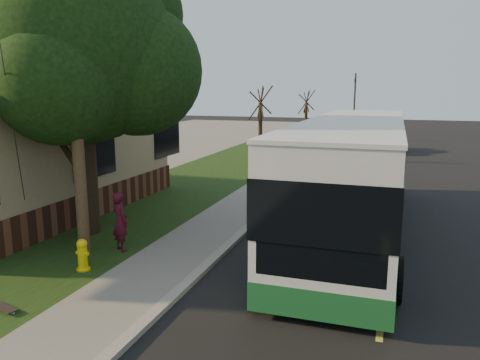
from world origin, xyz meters
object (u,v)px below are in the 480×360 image
Objects in this scene: distant_car at (387,141)px; skateboarder at (120,221)px; skateboard_spare at (1,307)px; bare_tree_near at (260,124)px; fire_hydrant at (83,255)px; transit_bus at (353,173)px; utility_pole at (72,69)px; leafy_tree at (84,52)px; traffic_signal at (354,100)px; bare_tree_far at (306,116)px.

skateboarder is at bearing -104.77° from distant_car.
bare_tree_near is at bearing 91.88° from skateboard_spare.
transit_bus reaches higher than fire_hydrant.
utility_pole is 5.52m from skateboard_spare.
utility_pole reaches higher than fire_hydrant.
bare_tree_near is at bearing 90.66° from utility_pole.
skateboard_spare is at bearing 115.66° from skateboarder.
leafy_tree is 23.48m from distant_car.
bare_tree_near is at bearing -55.53° from skateboarder.
leafy_tree is 7.09m from skateboard_spare.
traffic_signal reaches higher than skateboarder.
fire_hydrant is at bearing -87.14° from bare_tree_near.
distant_car is (7.08, 6.36, -1.41)m from bare_tree_near.
traffic_signal is at bearing 83.42° from utility_pole.
transit_bus is 9.47m from skateboard_spare.
skateboarder reaches higher than distant_car.
distant_car is (6.18, 24.36, 0.30)m from fire_hydrant.
bare_tree_far is (1.17, 27.35, -3.16)m from leafy_tree.
bare_tree_near is 20.27m from skateboard_spare.
utility_pole is 1.16× the size of leafy_tree.
traffic_signal is (3.81, 33.01, -1.47)m from utility_pole.
leafy_tree is 4.79m from skateboarder.
bare_tree_near is 0.99× the size of distant_car.
skateboard_spare is 0.20× the size of distant_car.
skateboarder is 0.36× the size of distant_car.
fire_hydrant is at bearing -59.33° from leafy_tree.
leafy_tree is at bearing -160.54° from transit_bus.
traffic_signal is at bearing 75.96° from bare_tree_near.
bare_tree_far is (0.50, 12.00, -0.15)m from bare_tree_near.
skateboard_spare is (-0.24, -2.16, -0.30)m from fire_hydrant.
bare_tree_near is 16.64m from skateboarder.
distant_car is (7.75, 21.71, -4.43)m from leafy_tree.
bare_tree_near is 2.79× the size of skateboarder.
transit_bus is 6.66m from skateboarder.
fire_hydrant is 0.09× the size of leafy_tree.
distant_car is (6.08, 22.92, -0.10)m from skateboarder.
bare_tree_near reaches higher than skateboard_spare.
fire_hydrant is 0.17× the size of bare_tree_near.
bare_tree_far is at bearing 139.47° from distant_car.
bare_tree_near is 1.07× the size of bare_tree_far.
leafy_tree is 1.94× the size of bare_tree_far.
utility_pole is 33.26m from traffic_signal.
bare_tree_far is (-0.40, 30.00, 1.57)m from fire_hydrant.
transit_bus is (7.11, 2.51, -3.40)m from leafy_tree.
traffic_signal reaches higher than bare_tree_near.
transit_bus is (2.44, -28.84, -1.39)m from traffic_signal.
skateboarder is (1.00, -16.56, -1.31)m from bare_tree_near.
leafy_tree is at bearing -92.50° from bare_tree_near.
leafy_tree is (-1.57, 2.65, 4.73)m from fire_hydrant.
distant_car is at bearing 88.11° from transit_bus.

